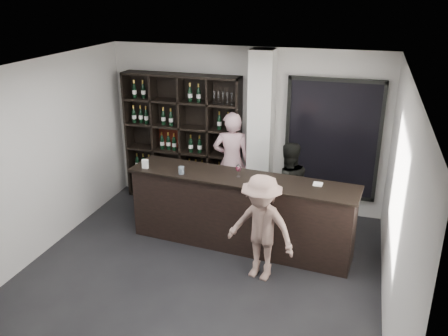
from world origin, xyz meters
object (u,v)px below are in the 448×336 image
(taster_black, at_px, (287,188))
(taster_pink, at_px, (232,162))
(tasting_counter, at_px, (241,212))
(wine_shelf, at_px, (182,139))
(customer, at_px, (261,228))

(taster_black, bearing_deg, taster_pink, -51.42)
(tasting_counter, bearing_deg, taster_black, 54.01)
(tasting_counter, xyz_separation_m, taster_pink, (-0.50, 1.24, 0.33))
(wine_shelf, bearing_deg, taster_black, -18.80)
(wine_shelf, bearing_deg, customer, -47.41)
(taster_pink, bearing_deg, tasting_counter, 99.32)
(taster_black, relative_size, customer, 1.01)
(wine_shelf, distance_m, taster_black, 2.26)
(tasting_counter, bearing_deg, wine_shelf, 142.01)
(taster_pink, height_order, taster_black, taster_pink)
(wine_shelf, xyz_separation_m, customer, (1.99, -2.17, -0.43))
(taster_black, height_order, customer, taster_black)
(wine_shelf, bearing_deg, tasting_counter, -43.09)
(customer, bearing_deg, tasting_counter, 137.16)
(tasting_counter, bearing_deg, taster_pink, 117.09)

